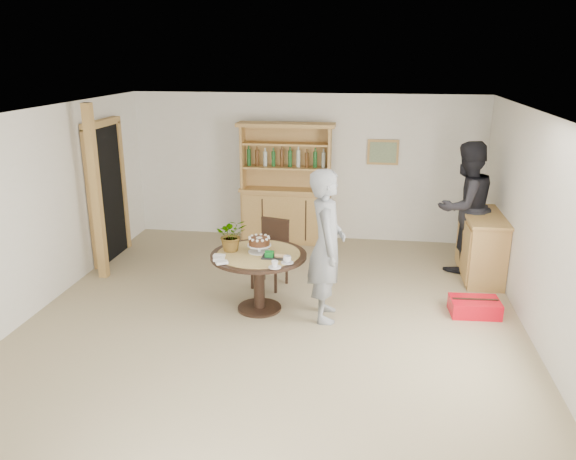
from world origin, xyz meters
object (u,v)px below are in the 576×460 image
at_px(sideboard, 481,246).
at_px(red_suitcase, 474,307).
at_px(adult_person, 465,207).
at_px(dining_chair, 272,248).
at_px(hutch, 286,202).
at_px(dining_table, 259,265).
at_px(teen_boy, 327,246).

distance_m(sideboard, red_suitcase, 1.39).
bearing_deg(red_suitcase, adult_person, 85.41).
distance_m(dining_chair, red_suitcase, 2.77).
bearing_deg(red_suitcase, hutch, 134.03).
height_order(dining_table, red_suitcase, dining_table).
bearing_deg(dining_chair, sideboard, 30.09).
bearing_deg(teen_boy, dining_chair, 35.86).
xyz_separation_m(adult_person, red_suitcase, (-0.04, -1.57, -0.87)).
distance_m(dining_table, teen_boy, 0.92).
bearing_deg(dining_chair, red_suitcase, 3.93).
bearing_deg(red_suitcase, teen_boy, -172.85).
height_order(dining_table, adult_person, adult_person).
distance_m(dining_table, adult_person, 3.30).
distance_m(hutch, dining_table, 2.79).
xyz_separation_m(hutch, dining_chair, (0.09, -1.96, -0.15)).
relative_size(dining_table, teen_boy, 0.64).
bearing_deg(teen_boy, sideboard, -58.08).
distance_m(dining_chair, teen_boy, 1.30).
bearing_deg(dining_chair, adult_person, 36.15).
bearing_deg(teen_boy, dining_table, 77.37).
bearing_deg(hutch, dining_table, -88.64).
relative_size(sideboard, dining_table, 1.05).
xyz_separation_m(hutch, dining_table, (0.07, -2.79, -0.08)).
distance_m(hutch, teen_boy, 3.04).
relative_size(sideboard, red_suitcase, 2.03).
height_order(hutch, red_suitcase, hutch).
bearing_deg(adult_person, red_suitcase, 53.67).
xyz_separation_m(dining_table, dining_chair, (0.02, 0.83, -0.07)).
bearing_deg(sideboard, hutch, 157.79).
xyz_separation_m(dining_table, red_suitcase, (2.70, 0.24, -0.50)).
bearing_deg(dining_chair, hutch, 108.90).
height_order(hutch, dining_table, hutch).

